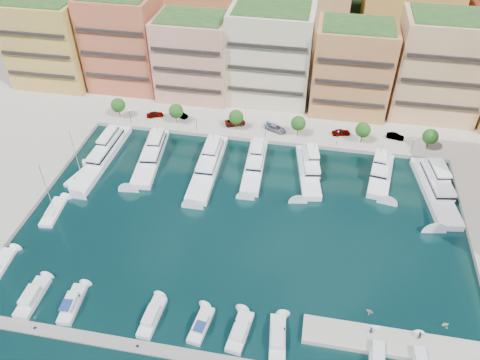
{
  "coord_description": "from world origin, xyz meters",
  "views": [
    {
      "loc": [
        11.71,
        -66.85,
        69.39
      ],
      "look_at": [
        -2.12,
        7.47,
        6.0
      ],
      "focal_mm": 35.0,
      "sensor_mm": 36.0,
      "label": 1
    }
  ],
  "objects_px": {
    "sailboat_2": "(81,176)",
    "person_0": "(371,330)",
    "yacht_3": "(255,163)",
    "car_4": "(341,132)",
    "cruiser_4": "(201,325)",
    "tree_5": "(430,137)",
    "car_2": "(235,122)",
    "yacht_1": "(152,155)",
    "tree_1": "(176,111)",
    "cruiser_1": "(72,304)",
    "cruiser_8": "(377,355)",
    "cruiser_0": "(32,298)",
    "lamppost_3": "(338,136)",
    "tender_1": "(370,311)",
    "yacht_6": "(435,187)",
    "yacht_5": "(381,173)",
    "car_0": "(155,114)",
    "yacht_2": "(209,164)",
    "tree_0": "(118,105)",
    "lamppost_2": "(265,128)",
    "lamppost_1": "(196,121)",
    "cruiser_3": "(152,317)",
    "cruiser_6": "(277,338)",
    "sailboat_1": "(53,212)",
    "tree_3": "(298,123)",
    "tree_4": "(363,130)",
    "cruiser_5": "(240,332)",
    "car_3": "(275,128)",
    "person_1": "(419,335)",
    "car_5": "(395,136)",
    "lamppost_0": "(130,114)",
    "lamppost_4": "(413,143)",
    "yacht_0": "(104,153)",
    "tree_2": "(236,117)",
    "tender_3": "(445,325)",
    "car_1": "(180,114)"
  },
  "relations": [
    {
      "from": "cruiser_4",
      "to": "car_2",
      "type": "height_order",
      "value": "car_2"
    },
    {
      "from": "tree_5",
      "to": "car_1",
      "type": "xyz_separation_m",
      "value": [
        -64.05,
        3.24,
        -3.0
      ]
    },
    {
      "from": "sailboat_2",
      "to": "person_0",
      "type": "relative_size",
      "value": 8.42
    },
    {
      "from": "yacht_3",
      "to": "cruiser_4",
      "type": "bearing_deg",
      "value": -92.59
    },
    {
      "from": "yacht_1",
      "to": "yacht_5",
      "type": "bearing_deg",
      "value": 3.12
    },
    {
      "from": "cruiser_4",
      "to": "car_5",
      "type": "distance_m",
      "value": 70.75
    },
    {
      "from": "tree_2",
      "to": "cruiser_5",
      "type": "xyz_separation_m",
      "value": [
        11.82,
        -58.09,
        -4.2
      ]
    },
    {
      "from": "lamppost_3",
      "to": "sailboat_1",
      "type": "bearing_deg",
      "value": -149.19
    },
    {
      "from": "car_0",
      "to": "sailboat_1",
      "type": "bearing_deg",
      "value": 141.92
    },
    {
      "from": "lamppost_1",
      "to": "cruiser_1",
      "type": "bearing_deg",
      "value": -98.07
    },
    {
      "from": "tree_1",
      "to": "yacht_5",
      "type": "xyz_separation_m",
      "value": [
        52.44,
        -11.78,
        -3.53
      ]
    },
    {
      "from": "yacht_3",
      "to": "car_4",
      "type": "relative_size",
      "value": 4.33
    },
    {
      "from": "yacht_6",
      "to": "sailboat_2",
      "type": "bearing_deg",
      "value": -172.97
    },
    {
      "from": "cruiser_0",
      "to": "tree_1",
      "type": "bearing_deg",
      "value": 80.76
    },
    {
      "from": "tree_3",
      "to": "tree_4",
      "type": "distance_m",
      "value": 16.0
    },
    {
      "from": "tree_3",
      "to": "lamppost_2",
      "type": "distance_m",
      "value": 8.37
    },
    {
      "from": "tree_5",
      "to": "tender_3",
      "type": "distance_m",
      "value": 50.53
    },
    {
      "from": "lamppost_0",
      "to": "yacht_0",
      "type": "xyz_separation_m",
      "value": [
        -1.53,
        -14.25,
        -2.62
      ]
    },
    {
      "from": "tree_0",
      "to": "car_5",
      "type": "relative_size",
      "value": 1.29
    },
    {
      "from": "yacht_1",
      "to": "lamppost_1",
      "type": "bearing_deg",
      "value": 56.91
    },
    {
      "from": "person_1",
      "to": "yacht_5",
      "type": "bearing_deg",
      "value": -94.5
    },
    {
      "from": "yacht_1",
      "to": "tree_1",
      "type": "bearing_deg",
      "value": 81.84
    },
    {
      "from": "cruiser_5",
      "to": "car_3",
      "type": "distance_m",
      "value": 59.33
    },
    {
      "from": "cruiser_3",
      "to": "yacht_3",
      "type": "bearing_deg",
      "value": 76.61
    },
    {
      "from": "tree_4",
      "to": "car_0",
      "type": "height_order",
      "value": "tree_4"
    },
    {
      "from": "tree_0",
      "to": "cruiser_4",
      "type": "distance_m",
      "value": 69.11
    },
    {
      "from": "tree_3",
      "to": "tender_3",
      "type": "distance_m",
      "value": 58.47
    },
    {
      "from": "cruiser_3",
      "to": "cruiser_6",
      "type": "xyz_separation_m",
      "value": [
        21.47,
        -0.0,
        -0.0
      ]
    },
    {
      "from": "cruiser_0",
      "to": "yacht_6",
      "type": "bearing_deg",
      "value": 30.38
    },
    {
      "from": "tree_0",
      "to": "tree_1",
      "type": "xyz_separation_m",
      "value": [
        16.0,
        0.0,
        0.0
      ]
    },
    {
      "from": "lamppost_3",
      "to": "tender_1",
      "type": "distance_m",
      "value": 48.29
    },
    {
      "from": "tree_0",
      "to": "lamppost_2",
      "type": "height_order",
      "value": "tree_0"
    },
    {
      "from": "car_3",
      "to": "yacht_2",
      "type": "bearing_deg",
      "value": 163.38
    },
    {
      "from": "car_0",
      "to": "lamppost_1",
      "type": "bearing_deg",
      "value": -132.84
    },
    {
      "from": "car_2",
      "to": "yacht_5",
      "type": "bearing_deg",
      "value": -129.43
    },
    {
      "from": "yacht_1",
      "to": "cruiser_0",
      "type": "distance_m",
      "value": 43.96
    },
    {
      "from": "tree_0",
      "to": "cruiser_5",
      "type": "distance_m",
      "value": 72.88
    },
    {
      "from": "tree_1",
      "to": "cruiser_1",
      "type": "distance_m",
      "value": 58.29
    },
    {
      "from": "lamppost_1",
      "to": "cruiser_4",
      "type": "height_order",
      "value": "lamppost_1"
    },
    {
      "from": "cruiser_1",
      "to": "cruiser_8",
      "type": "distance_m",
      "value": 51.84
    },
    {
      "from": "tree_0",
      "to": "person_1",
      "type": "height_order",
      "value": "tree_0"
    },
    {
      "from": "tree_4",
      "to": "person_0",
      "type": "height_order",
      "value": "tree_4"
    },
    {
      "from": "tree_5",
      "to": "sailboat_2",
      "type": "xyz_separation_m",
      "value": [
        -79.95,
        -24.84,
        -4.43
      ]
    },
    {
      "from": "yacht_5",
      "to": "car_0",
      "type": "bearing_deg",
      "value": 166.9
    },
    {
      "from": "lamppost_3",
      "to": "yacht_2",
      "type": "height_order",
      "value": "yacht_2"
    },
    {
      "from": "lamppost_3",
      "to": "yacht_2",
      "type": "bearing_deg",
      "value": -155.44
    },
    {
      "from": "lamppost_0",
      "to": "lamppost_4",
      "type": "distance_m",
      "value": 72.0
    },
    {
      "from": "tree_5",
      "to": "car_2",
      "type": "relative_size",
      "value": 1.04
    },
    {
      "from": "lamppost_2",
      "to": "cruiser_0",
      "type": "distance_m",
      "value": 65.14
    },
    {
      "from": "lamppost_2",
      "to": "car_0",
      "type": "bearing_deg",
      "value": 172.05
    }
  ]
}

